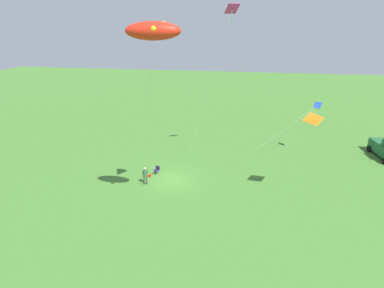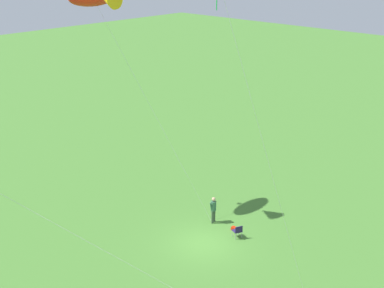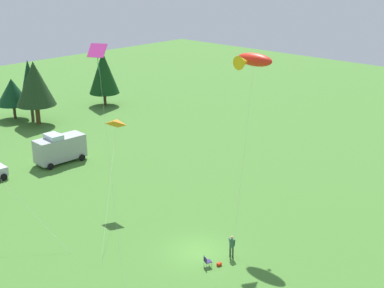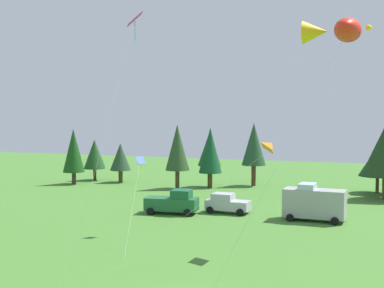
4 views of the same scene
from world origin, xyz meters
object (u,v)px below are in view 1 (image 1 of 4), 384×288
(backpack_on_grass, at_px, (150,175))
(kite_large_fish, at_px, (155,31))
(person_kite_flyer, at_px, (145,174))
(kite_diamond_blue, at_px, (315,107))
(kite_delta_orange, at_px, (317,119))
(kite_diamond_rainbow, at_px, (231,14))
(folding_chair, at_px, (157,169))

(backpack_on_grass, relative_size, kite_large_fish, 0.02)
(person_kite_flyer, xyz_separation_m, kite_diamond_blue, (-10.14, 16.21, 4.61))
(kite_large_fish, height_order, kite_delta_orange, kite_large_fish)
(kite_diamond_rainbow, bearing_deg, kite_large_fish, -15.94)
(kite_delta_orange, height_order, kite_diamond_blue, kite_delta_orange)
(folding_chair, relative_size, backpack_on_grass, 2.56)
(kite_delta_orange, distance_m, kite_diamond_blue, 11.41)
(kite_large_fish, bearing_deg, backpack_on_grass, -155.41)
(folding_chair, distance_m, kite_large_fish, 15.82)
(person_kite_flyer, bearing_deg, backpack_on_grass, 175.07)
(backpack_on_grass, height_order, kite_large_fish, kite_large_fish)
(person_kite_flyer, relative_size, kite_large_fish, 0.12)
(person_kite_flyer, height_order, kite_diamond_rainbow, kite_diamond_rainbow)
(backpack_on_grass, height_order, kite_diamond_blue, kite_diamond_blue)
(backpack_on_grass, xyz_separation_m, kite_diamond_rainbow, (-4.51, 7.02, 14.81))
(kite_diamond_blue, bearing_deg, kite_delta_orange, -11.01)
(kite_delta_orange, relative_size, kite_diamond_rainbow, 0.57)
(backpack_on_grass, bearing_deg, kite_delta_orange, 80.06)
(kite_large_fish, relative_size, kite_delta_orange, 1.58)
(kite_large_fish, bearing_deg, folding_chair, -160.61)
(folding_chair, xyz_separation_m, kite_diamond_blue, (-7.85, 15.79, 5.15))
(person_kite_flyer, height_order, kite_diamond_blue, kite_diamond_blue)
(kite_large_fish, height_order, kite_diamond_rainbow, kite_diamond_rainbow)
(folding_chair, distance_m, kite_diamond_blue, 18.36)
(kite_delta_orange, distance_m, kite_diamond_rainbow, 12.53)
(folding_chair, distance_m, kite_delta_orange, 15.62)
(kite_large_fish, bearing_deg, kite_delta_orange, 116.09)
(folding_chair, height_order, kite_delta_orange, kite_delta_orange)
(folding_chair, height_order, backpack_on_grass, folding_chair)
(folding_chair, bearing_deg, kite_large_fish, 42.38)
(folding_chair, bearing_deg, backpack_on_grass, -14.60)
(person_kite_flyer, height_order, folding_chair, person_kite_flyer)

